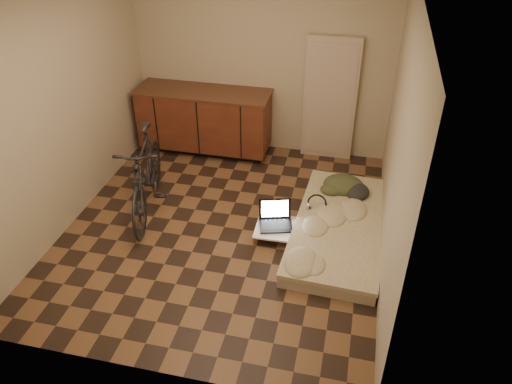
% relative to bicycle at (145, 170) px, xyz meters
% --- Properties ---
extents(room_shell, '(3.50, 4.00, 2.60)m').
position_rel_bicycle_xyz_m(room_shell, '(0.96, -0.15, 0.75)').
color(room_shell, brown).
rests_on(room_shell, ground).
extents(cabinets, '(1.84, 0.62, 0.91)m').
position_rel_bicycle_xyz_m(cabinets, '(0.21, 1.56, -0.08)').
color(cabinets, black).
rests_on(cabinets, ground).
extents(appliance_panel, '(0.70, 0.10, 1.70)m').
position_rel_bicycle_xyz_m(appliance_panel, '(1.91, 1.79, 0.30)').
color(appliance_panel, '#C3AF9A').
rests_on(appliance_panel, ground).
extents(bicycle, '(0.88, 1.77, 1.10)m').
position_rel_bicycle_xyz_m(bicycle, '(0.00, 0.00, 0.00)').
color(bicycle, black).
rests_on(bicycle, ground).
extents(futon, '(1.07, 2.08, 0.17)m').
position_rel_bicycle_xyz_m(futon, '(2.26, 0.01, -0.46)').
color(futon, '#B7A992').
rests_on(futon, ground).
extents(clothing_pile, '(0.53, 0.45, 0.21)m').
position_rel_bicycle_xyz_m(clothing_pile, '(2.28, 0.69, -0.27)').
color(clothing_pile, '#394327').
rests_on(clothing_pile, futon).
extents(headphones, '(0.25, 0.23, 0.16)m').
position_rel_bicycle_xyz_m(headphones, '(1.97, 0.21, -0.30)').
color(headphones, black).
rests_on(headphones, futon).
extents(lap_desk, '(0.73, 0.48, 0.12)m').
position_rel_bicycle_xyz_m(lap_desk, '(1.71, -0.16, -0.45)').
color(lap_desk, brown).
rests_on(lap_desk, ground).
extents(laptop, '(0.43, 0.41, 0.25)m').
position_rel_bicycle_xyz_m(laptop, '(1.55, -0.11, -0.38)').
color(laptop, black).
rests_on(laptop, lap_desk).
extents(mouse, '(0.07, 0.11, 0.04)m').
position_rel_bicycle_xyz_m(mouse, '(1.94, -0.22, -0.41)').
color(mouse, silver).
rests_on(mouse, lap_desk).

